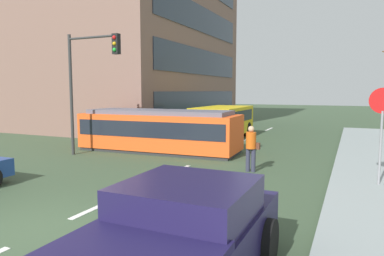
{
  "coord_description": "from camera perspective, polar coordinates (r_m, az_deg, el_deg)",
  "views": [
    {
      "loc": [
        5.77,
        -5.13,
        2.93
      ],
      "look_at": [
        -0.15,
        7.85,
        1.42
      ],
      "focal_mm": 33.07,
      "sensor_mm": 36.0,
      "label": 1
    }
  ],
  "objects": [
    {
      "name": "stop_sign",
      "position": [
        11.77,
        28.34,
        1.74
      ],
      "size": [
        0.76,
        0.07,
        2.88
      ],
      "color": "gray",
      "rests_on": "sidewalk_curb_right"
    },
    {
      "name": "traffic_light_mast",
      "position": [
        16.29,
        -16.36,
        8.75
      ],
      "size": [
        2.75,
        0.33,
        5.42
      ],
      "color": "#333333",
      "rests_on": "ground"
    },
    {
      "name": "lane_stripe_2",
      "position": [
        12.88,
        -2.82,
        -7.09
      ],
      "size": [
        0.16,
        2.4,
        0.01
      ],
      "primitive_type": "cube",
      "color": "silver",
      "rests_on": "ground"
    },
    {
      "name": "parked_sedan_mid",
      "position": [
        22.01,
        -6.41,
        -0.01
      ],
      "size": [
        2.13,
        4.39,
        1.19
      ],
      "color": "#375D43",
      "rests_on": "ground"
    },
    {
      "name": "parked_sedan_furthest",
      "position": [
        32.39,
        4.85,
        1.94
      ],
      "size": [
        2.04,
        4.3,
        1.19
      ],
      "color": "maroon",
      "rests_on": "ground"
    },
    {
      "name": "corner_building",
      "position": [
        32.79,
        -13.34,
        17.62
      ],
      "size": [
        17.65,
        17.35,
        19.2
      ],
      "color": "#815E53",
      "rests_on": "ground"
    },
    {
      "name": "pickup_truck_parked",
      "position": [
        5.24,
        -3.12,
        -17.94
      ],
      "size": [
        2.28,
        5.0,
        1.55
      ],
      "color": "#1C1640",
      "rests_on": "ground"
    },
    {
      "name": "city_bus",
      "position": [
        21.87,
        4.94,
        1.22
      ],
      "size": [
        2.58,
        5.16,
        1.94
      ],
      "color": "gold",
      "rests_on": "ground"
    },
    {
      "name": "pedestrian_crossing",
      "position": [
        12.93,
        9.51,
        -2.88
      ],
      "size": [
        0.51,
        0.36,
        1.67
      ],
      "color": "#303145",
      "rests_on": "ground"
    },
    {
      "name": "lane_stripe_1",
      "position": [
        9.63,
        -14.05,
        -11.82
      ],
      "size": [
        0.16,
        2.4,
        0.01
      ],
      "primitive_type": "cube",
      "color": "silver",
      "rests_on": "ground"
    },
    {
      "name": "parked_sedan_far",
      "position": [
        26.92,
        -0.55,
        1.13
      ],
      "size": [
        2.16,
        4.49,
        1.19
      ],
      "color": "navy",
      "rests_on": "ground"
    },
    {
      "name": "ground_plane",
      "position": [
        16.46,
        3.6,
        -4.22
      ],
      "size": [
        120.0,
        120.0,
        0.0
      ],
      "primitive_type": "plane",
      "color": "#3B5037"
    },
    {
      "name": "lane_stripe_4",
      "position": [
        27.58,
        12.3,
        -0.19
      ],
      "size": [
        0.16,
        2.4,
        0.01
      ],
      "primitive_type": "cube",
      "color": "silver",
      "rests_on": "ground"
    },
    {
      "name": "lane_stripe_3",
      "position": [
        21.79,
        8.95,
        -1.74
      ],
      "size": [
        0.16,
        2.4,
        0.01
      ],
      "primitive_type": "cube",
      "color": "silver",
      "rests_on": "ground"
    },
    {
      "name": "streetcar_tram",
      "position": [
        17.18,
        -5.29,
        -0.3
      ],
      "size": [
        7.85,
        2.87,
        2.01
      ],
      "color": "#F9551D",
      "rests_on": "ground"
    }
  ]
}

